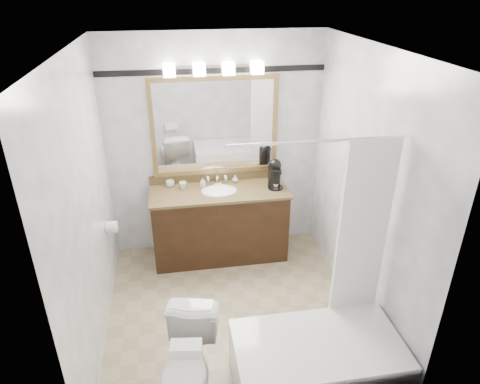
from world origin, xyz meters
name	(u,v)px	position (x,y,z in m)	size (l,w,h in m)	color
room	(232,201)	(0.00, 0.00, 1.25)	(2.42, 2.62, 2.52)	gray
vanity	(220,222)	(0.00, 1.02, 0.44)	(1.53, 0.58, 0.97)	black
mirror	(215,127)	(0.00, 1.28, 1.50)	(1.40, 0.04, 1.10)	#9F7E48
vanity_light_bar	(214,69)	(0.00, 1.23, 2.13)	(1.02, 0.14, 0.12)	silver
accent_stripe	(213,71)	(0.00, 1.29, 2.10)	(2.40, 0.01, 0.06)	black
bathtub	(319,356)	(0.55, -0.90, 0.28)	(1.30, 0.75, 1.96)	white
tp_roll	(112,227)	(-1.14, 0.66, 0.70)	(0.12, 0.12, 0.11)	white
toilet	(188,368)	(-0.48, -0.92, 0.36)	(0.40, 0.71, 0.72)	white
tissue_box	(186,349)	(-0.48, -1.12, 0.77)	(0.21, 0.11, 0.08)	white
coffee_maker	(275,173)	(0.63, 1.02, 1.02)	(0.17, 0.21, 0.33)	black
cup_left	(170,184)	(-0.53, 1.21, 0.89)	(0.09, 0.09, 0.07)	white
cup_right	(183,185)	(-0.39, 1.13, 0.89)	(0.08, 0.08, 0.08)	white
soap_bottle_a	(203,182)	(-0.17, 1.15, 0.90)	(0.05, 0.05, 0.10)	white
soap_bottle_b	(235,179)	(0.21, 1.21, 0.89)	(0.06, 0.06, 0.08)	white
soap_bar	(218,185)	(0.01, 1.13, 0.86)	(0.08, 0.05, 0.02)	beige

